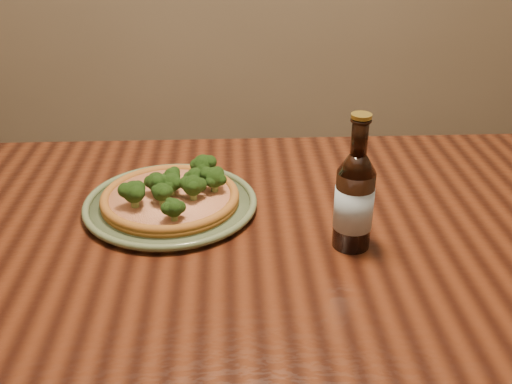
{
  "coord_description": "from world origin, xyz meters",
  "views": [
    {
      "loc": [
        0.07,
        -0.81,
        1.32
      ],
      "look_at": [
        0.11,
        0.13,
        0.82
      ],
      "focal_mm": 42.0,
      "sensor_mm": 36.0,
      "label": 1
    }
  ],
  "objects_px": {
    "table": "(197,279)",
    "beer_bottle": "(354,200)",
    "pizza": "(172,195)",
    "plate": "(171,204)"
  },
  "relations": [
    {
      "from": "table",
      "to": "plate",
      "type": "height_order",
      "value": "plate"
    },
    {
      "from": "plate",
      "to": "table",
      "type": "bearing_deg",
      "value": -64.71
    },
    {
      "from": "pizza",
      "to": "beer_bottle",
      "type": "relative_size",
      "value": 1.1
    },
    {
      "from": "table",
      "to": "plate",
      "type": "distance_m",
      "value": 0.16
    },
    {
      "from": "table",
      "to": "beer_bottle",
      "type": "height_order",
      "value": "beer_bottle"
    },
    {
      "from": "pizza",
      "to": "table",
      "type": "bearing_deg",
      "value": -66.05
    },
    {
      "from": "beer_bottle",
      "to": "plate",
      "type": "bearing_deg",
      "value": 141.15
    },
    {
      "from": "pizza",
      "to": "beer_bottle",
      "type": "bearing_deg",
      "value": -24.26
    },
    {
      "from": "table",
      "to": "beer_bottle",
      "type": "relative_size",
      "value": 6.62
    },
    {
      "from": "table",
      "to": "pizza",
      "type": "height_order",
      "value": "pizza"
    }
  ]
}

